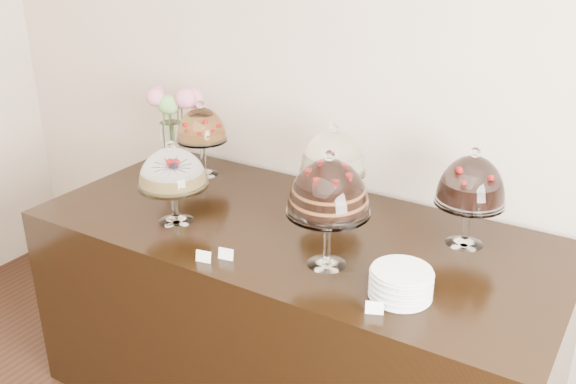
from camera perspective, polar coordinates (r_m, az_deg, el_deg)
The scene contains 12 objects.
wall_back at distance 2.86m, azimuth 10.40°, elevation 10.92°, with size 5.00×0.04×3.00m, color beige.
display_counter at distance 2.91m, azimuth 0.53°, elevation -11.15°, with size 2.20×1.00×0.90m, color black.
cake_stand_sugar_sponge at distance 2.69m, azimuth -10.24°, elevation 1.79°, with size 0.29×0.29×0.36m.
cake_stand_choco_layer at distance 2.28m, azimuth 3.63°, elevation 0.07°, with size 0.31×0.31×0.45m.
cake_stand_cheesecake at distance 2.77m, azimuth 4.02°, elevation 3.23°, with size 0.29×0.29×0.39m.
cake_stand_dark_choco at distance 2.55m, azimuth 15.98°, elevation 0.62°, with size 0.27×0.27×0.40m.
cake_stand_fruit_tart at distance 3.18m, azimuth -7.70°, elevation 5.65°, with size 0.25×0.25×0.38m.
flower_vase at distance 3.32m, azimuth -10.23°, elevation 6.81°, with size 0.29×0.27×0.42m.
plate_stack at distance 2.22m, azimuth 10.01°, elevation -8.00°, with size 0.21×0.21×0.10m.
price_card_left at distance 2.43m, azimuth -7.53°, elevation -5.70°, with size 0.06×0.01×0.04m, color white.
price_card_right at distance 2.14m, azimuth 7.70°, elevation -10.16°, with size 0.06×0.01×0.04m, color white.
price_card_extra at distance 2.44m, azimuth -5.55°, elevation -5.51°, with size 0.06×0.01×0.04m, color white.
Camera 1 is at (1.01, 0.39, 2.09)m, focal length 40.00 mm.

